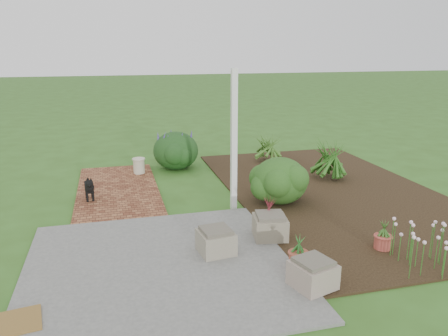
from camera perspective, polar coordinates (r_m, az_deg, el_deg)
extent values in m
plane|color=#33591C|center=(7.78, -0.68, -5.84)|extent=(80.00, 80.00, 0.00)
cube|color=#5D5D5A|center=(6.01, -8.41, -12.60)|extent=(3.50, 3.50, 0.04)
cube|color=brown|center=(9.23, -13.68, -2.70)|extent=(1.60, 3.50, 0.04)
cube|color=black|center=(9.10, 14.01, -3.01)|extent=(4.00, 7.00, 0.03)
cube|color=white|center=(7.59, 1.31, 3.47)|extent=(0.10, 0.10, 2.50)
cube|color=gray|center=(5.51, 11.52, -13.51)|extent=(0.57, 0.57, 0.31)
cube|color=#726958|center=(6.21, -1.06, -9.65)|extent=(0.52, 0.52, 0.31)
cube|color=#7B765A|center=(6.71, 6.03, -7.70)|extent=(0.56, 0.56, 0.32)
cube|color=brown|center=(5.34, -26.93, -17.81)|extent=(0.82, 0.60, 0.02)
cube|color=black|center=(8.62, -17.21, -2.38)|extent=(0.19, 0.36, 0.15)
cylinder|color=black|center=(8.55, -17.42, -3.69)|extent=(0.04, 0.04, 0.17)
cylinder|color=black|center=(8.55, -16.72, -3.63)|extent=(0.04, 0.04, 0.17)
cylinder|color=black|center=(8.79, -17.52, -3.19)|extent=(0.04, 0.04, 0.17)
cylinder|color=black|center=(8.79, -16.84, -3.12)|extent=(0.04, 0.04, 0.17)
sphere|color=black|center=(8.38, -17.19, -2.00)|extent=(0.14, 0.14, 0.14)
cone|color=black|center=(8.76, -17.34, -1.39)|extent=(0.07, 0.11, 0.13)
cylinder|color=#BFB99D|center=(10.16, -11.05, 0.28)|extent=(0.33, 0.33, 0.34)
ellipsoid|color=#0C3D12|center=(8.17, 7.32, -1.47)|extent=(1.07, 1.07, 0.87)
cylinder|color=#AE623B|center=(6.89, 5.83, -7.52)|extent=(0.32, 0.32, 0.24)
cylinder|color=#B0483B|center=(6.77, 20.03, -9.06)|extent=(0.29, 0.29, 0.20)
cylinder|color=#984833|center=(5.95, 9.68, -11.70)|extent=(0.28, 0.28, 0.21)
ellipsoid|color=black|center=(10.54, -6.32, 2.40)|extent=(1.42, 1.42, 0.92)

